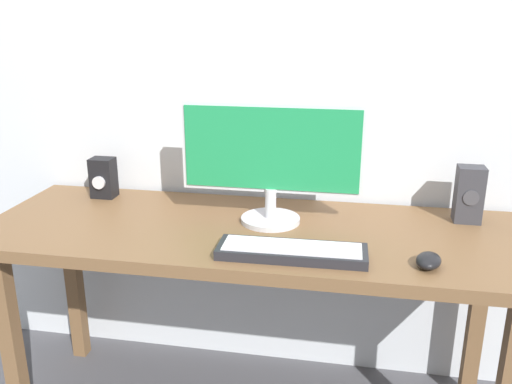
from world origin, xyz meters
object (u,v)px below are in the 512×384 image
(mouse, at_px, (429,261))
(keyboard_primary, at_px, (292,251))
(monitor, at_px, (271,157))
(audio_controller, at_px, (103,178))
(desk, at_px, (251,248))
(speaker_right, at_px, (469,194))

(mouse, bearing_deg, keyboard_primary, -164.27)
(monitor, distance_m, keyboard_primary, 0.34)
(monitor, xyz_separation_m, audio_controller, (-0.65, 0.13, -0.14))
(audio_controller, bearing_deg, mouse, -19.48)
(desk, bearing_deg, speaker_right, 15.27)
(mouse, bearing_deg, speaker_right, 82.57)
(monitor, distance_m, audio_controller, 0.67)
(audio_controller, bearing_deg, keyboard_primary, -27.82)
(monitor, height_order, speaker_right, monitor)
(keyboard_primary, distance_m, audio_controller, 0.85)
(mouse, distance_m, audio_controller, 1.18)
(speaker_right, relative_size, audio_controller, 1.25)
(keyboard_primary, bearing_deg, audio_controller, 152.18)
(desk, distance_m, monitor, 0.30)
(audio_controller, bearing_deg, speaker_right, -0.82)
(speaker_right, height_order, audio_controller, speaker_right)
(mouse, height_order, speaker_right, speaker_right)
(desk, height_order, monitor, monitor)
(desk, xyz_separation_m, speaker_right, (0.68, 0.19, 0.16))
(keyboard_primary, xyz_separation_m, audio_controller, (-0.75, 0.39, 0.06))
(keyboard_primary, xyz_separation_m, mouse, (0.37, 0.00, 0.00))
(keyboard_primary, distance_m, speaker_right, 0.65)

